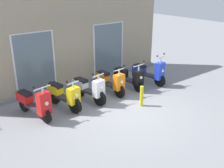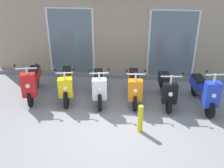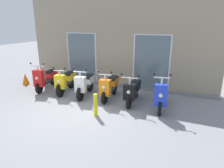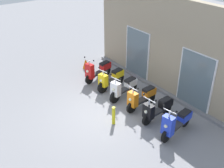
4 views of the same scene
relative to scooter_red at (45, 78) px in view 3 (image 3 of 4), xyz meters
name	(u,v)px [view 3 (image 3 of 4)]	position (x,y,z in m)	size (l,w,h in m)	color
ground_plane	(78,111)	(2.44, -1.37, -0.50)	(40.00, 40.00, 0.00)	gray
storefront_facade	(116,42)	(2.44, 1.83, 1.43)	(8.61, 0.50, 3.99)	gray
scooter_red	(45,78)	(0.00, 0.00, 0.00)	(0.71, 1.60, 1.25)	black
scooter_yellow	(66,81)	(1.01, 0.03, -0.03)	(0.63, 1.58, 1.15)	black
scooter_white	(85,84)	(1.95, -0.03, -0.03)	(0.63, 1.58, 1.20)	black
scooter_orange	(110,86)	(2.95, 0.06, -0.02)	(0.54, 1.53, 1.18)	black
scooter_black	(133,90)	(3.85, 0.04, -0.04)	(0.62, 1.53, 1.17)	black
scooter_blue	(161,95)	(4.84, -0.08, -0.02)	(0.61, 1.62, 1.32)	black
traffic_cone	(26,79)	(-1.36, 0.19, -0.24)	(0.32, 0.32, 0.52)	orange
curb_bollard	(96,105)	(3.13, -1.41, -0.15)	(0.12, 0.12, 0.70)	yellow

